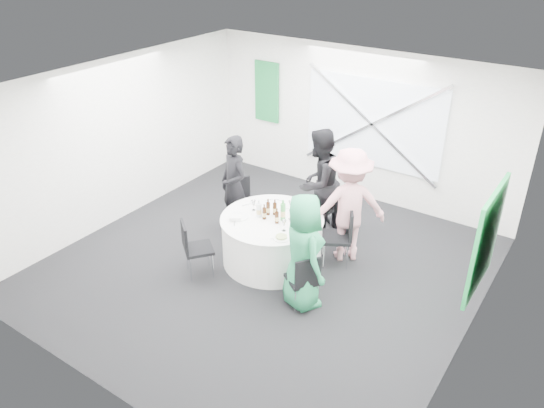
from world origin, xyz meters
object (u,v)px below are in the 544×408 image
Objects in this scene: banquet_table at (272,240)px; chair_back at (321,205)px; chair_back_left at (242,199)px; chair_back_right at (342,232)px; clear_water_bottle at (259,210)px; person_man_back at (318,183)px; green_water_bottle at (283,212)px; chair_front_right at (304,278)px; chair_front_left at (193,245)px; person_woman_pink at (349,205)px; person_woman_green at (303,252)px; person_man_back_left at (234,185)px.

banquet_table is 1.79× the size of chair_back.
chair_back_left reaches higher than chair_back.
clear_water_bottle reaches higher than chair_back_right.
person_man_back is 6.61× the size of clear_water_bottle.
chair_back_left is 0.47× the size of person_man_back.
chair_front_right is at bearing -41.72° from green_water_bottle.
banquet_table is 1.22m from chair_front_left.
person_woman_pink is 1.10× the size of person_woman_green.
chair_back_right is at bearing 56.16° from person_woman_pink.
person_man_back_left is 6.08× the size of clear_water_bottle.
chair_front_left is at bearing -139.36° from chair_back_left.
green_water_bottle reaches higher than chair_front_left.
person_man_back_left reaches higher than banquet_table.
chair_front_left is (-1.66, -1.49, -0.03)m from chair_back_right.
person_man_back_left reaches higher than chair_back_left.
chair_back_left is 1.96m from person_woman_pink.
person_man_back_left is 1.97m from person_woman_pink.
green_water_bottle is at bearing -7.50° from person_woman_green.
clear_water_bottle is at bearing -91.64° from chair_back_right.
chair_front_right is at bearing 31.52° from person_man_back.
green_water_bottle is at bearing 16.66° from banquet_table.
green_water_bottle reaches higher than banquet_table.
chair_back is at bearing 54.15° from person_man_back_left.
person_man_back_left reaches higher than clear_water_bottle.
person_man_back reaches higher than chair_back.
chair_back_right is at bearing -61.36° from chair_back_left.
chair_back_left is 0.93× the size of chair_back_right.
clear_water_bottle is at bearing -2.91° from person_woman_pink.
person_man_back is 1.27m from clear_water_bottle.
person_woman_pink is (-0.11, 1.44, 0.42)m from chair_front_right.
chair_front_left is (-0.92, -2.15, 0.01)m from chair_back.
chair_back is 0.52× the size of person_woman_green.
chair_front_left is 1.45m from person_man_back_left.
chair_front_right is 2.36m from person_man_back_left.
chair_back_left is 2.66× the size of green_water_bottle.
person_woman_pink is 6.54× the size of clear_water_bottle.
person_man_back_left is (-1.23, -0.76, 0.34)m from chair_back.
person_woman_green reaches higher than chair_back_right.
chair_front_right reaches higher than banquet_table.
chair_back is 0.52× the size of person_man_back_left.
person_man_back is at bearing 53.61° from person_man_back_left.
banquet_table is 0.86× the size of person_woman_pink.
person_man_back_left is at bearing -83.88° from chair_front_right.
banquet_table is 1.20m from chair_back_left.
person_woman_pink is at bearing -140.91° from chair_front_right.
chair_back is at bearing -33.29° from chair_back_left.
person_man_back reaches higher than chair_front_left.
chair_back_right reaches higher than chair_front_left.
clear_water_bottle is (-1.10, 0.54, 0.04)m from person_woman_green.
person_man_back_left is (-1.05, 0.43, 0.46)m from banquet_table.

